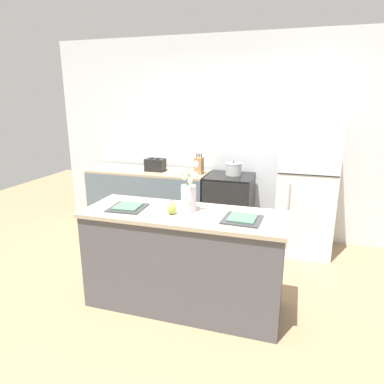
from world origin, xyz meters
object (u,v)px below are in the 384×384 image
(refrigerator, at_px, (306,186))
(knife_block, at_px, (199,165))
(pear_figurine, at_px, (172,208))
(plate_setting_right, at_px, (242,219))
(stove_range, at_px, (229,209))
(plate_setting_left, at_px, (128,207))
(flower_vase, at_px, (189,195))
(cooking_pot, at_px, (233,169))
(toaster, at_px, (155,165))

(refrigerator, distance_m, knife_block, 1.38)
(pear_figurine, relative_size, plate_setting_right, 0.41)
(stove_range, relative_size, plate_setting_left, 2.80)
(plate_setting_right, height_order, knife_block, knife_block)
(refrigerator, relative_size, flower_vase, 3.82)
(knife_block, bearing_deg, plate_setting_right, -62.66)
(stove_range, bearing_deg, plate_setting_right, -75.49)
(plate_setting_right, distance_m, knife_block, 1.84)
(plate_setting_left, height_order, cooking_pot, cooking_pot)
(stove_range, height_order, toaster, toaster)
(flower_vase, xyz_separation_m, plate_setting_right, (0.49, -0.10, -0.14))
(flower_vase, height_order, plate_setting_left, flower_vase)
(toaster, height_order, cooking_pot, cooking_pot)
(pear_figurine, bearing_deg, flower_vase, 46.70)
(pear_figurine, xyz_separation_m, toaster, (-0.86, 1.65, 0.03))
(plate_setting_right, xyz_separation_m, toaster, (-1.47, 1.62, 0.07))
(plate_setting_left, distance_m, toaster, 1.68)
(flower_vase, distance_m, plate_setting_left, 0.58)
(plate_setting_left, height_order, toaster, toaster)
(refrigerator, distance_m, plate_setting_right, 1.73)
(stove_range, height_order, cooking_pot, cooking_pot)
(refrigerator, xyz_separation_m, toaster, (-1.99, -0.02, 0.15))
(pear_figurine, height_order, toaster, toaster)
(flower_vase, bearing_deg, pear_figurine, -133.30)
(flower_vase, height_order, pear_figurine, flower_vase)
(flower_vase, height_order, knife_block, flower_vase)
(flower_vase, bearing_deg, plate_setting_right, -10.92)
(stove_range, bearing_deg, refrigerator, 0.04)
(stove_range, distance_m, toaster, 1.18)
(refrigerator, height_order, toaster, refrigerator)
(plate_setting_left, bearing_deg, stove_range, 69.16)
(stove_range, relative_size, pear_figurine, 6.86)
(plate_setting_left, bearing_deg, refrigerator, 46.20)
(knife_block, bearing_deg, plate_setting_left, -97.17)
(plate_setting_left, height_order, plate_setting_right, same)
(plate_setting_left, xyz_separation_m, toaster, (-0.42, 1.62, 0.07))
(toaster, bearing_deg, flower_vase, -57.44)
(stove_range, xyz_separation_m, toaster, (-1.04, -0.02, 0.54))
(refrigerator, height_order, flower_vase, refrigerator)
(plate_setting_right, relative_size, cooking_pot, 1.51)
(pear_figurine, height_order, knife_block, knife_block)
(toaster, bearing_deg, refrigerator, 0.56)
(pear_figurine, bearing_deg, plate_setting_left, 176.59)
(plate_setting_left, height_order, knife_block, knife_block)
(plate_setting_left, bearing_deg, knife_block, 82.83)
(knife_block, bearing_deg, toaster, -179.09)
(refrigerator, distance_m, flower_vase, 1.87)
(refrigerator, bearing_deg, pear_figurine, -124.21)
(cooking_pot, bearing_deg, plate_setting_left, -111.18)
(refrigerator, xyz_separation_m, plate_setting_right, (-0.53, -1.64, 0.08))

